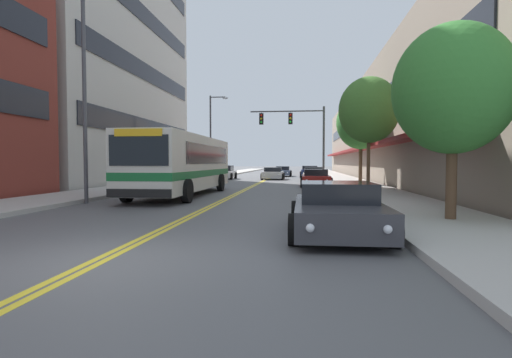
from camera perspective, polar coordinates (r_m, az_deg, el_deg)
name	(u,v)px	position (r m, az deg, el deg)	size (l,w,h in m)	color
ground_plane	(270,178)	(43.59, 2.02, 0.19)	(240.00, 240.00, 0.00)	#565659
sidewalk_left	(205,177)	(44.74, -7.25, 0.33)	(3.45, 106.00, 0.16)	#B2ADA5
sidewalk_right	(337,177)	(43.62, 11.53, 0.25)	(3.45, 106.00, 0.16)	#B2ADA5
centre_line	(270,178)	(43.59, 2.02, 0.19)	(0.34, 106.00, 0.01)	yellow
office_tower_left	(77,20)	(38.68, -24.17, 19.98)	(12.08, 22.72, 27.00)	#BCB7AD
storefront_row_right	(395,131)	(44.62, 19.27, 6.47)	(9.10, 68.00, 9.91)	gray
city_bus	(184,162)	(20.74, -10.29, 2.37)	(2.90, 11.22, 2.97)	silver
car_white_parked_left_mid	(224,173)	(40.18, -4.57, 0.89)	(2.13, 4.31, 1.36)	white
car_black_parked_left_far	(200,177)	(30.72, -8.01, 0.35)	(2.02, 4.47, 1.27)	black
car_dark_grey_parked_right_foreground	(338,210)	(9.51, 11.58, -4.35)	(2.20, 4.45, 1.21)	#38383D
car_red_parked_right_mid	(316,178)	(28.05, 8.52, 0.11)	(2.11, 4.57, 1.20)	maroon
car_navy_parked_right_far	(310,172)	(44.22, 7.67, 1.00)	(2.12, 4.77, 1.29)	#19234C
car_champagne_parked_right_end	(313,175)	(34.32, 8.20, 0.55)	(1.99, 4.39, 1.28)	beige
car_silver_moving_lead	(273,174)	(39.34, 2.45, 0.76)	(2.18, 4.21, 1.18)	#B7B7BC
car_slate_blue_moving_second	(283,172)	(48.05, 3.87, 1.07)	(2.05, 4.84, 1.20)	#475675
traffic_signal_mast	(298,129)	(32.99, 6.00, 7.17)	(6.08, 0.38, 6.21)	#47474C
street_lamp_left_near	(92,77)	(17.82, -22.41, 13.30)	(2.48, 0.28, 8.64)	#47474C
street_lamp_left_far	(213,131)	(38.81, -6.19, 6.89)	(1.82, 0.28, 8.07)	#47474C
street_tree_right_near	(453,89)	(12.05, 26.33, 11.40)	(3.14, 3.14, 5.19)	brown
street_tree_right_mid	(369,110)	(20.67, 15.83, 9.45)	(2.95, 2.95, 5.72)	brown
street_tree_right_far	(361,123)	(29.51, 14.76, 7.78)	(3.44, 3.44, 6.23)	brown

